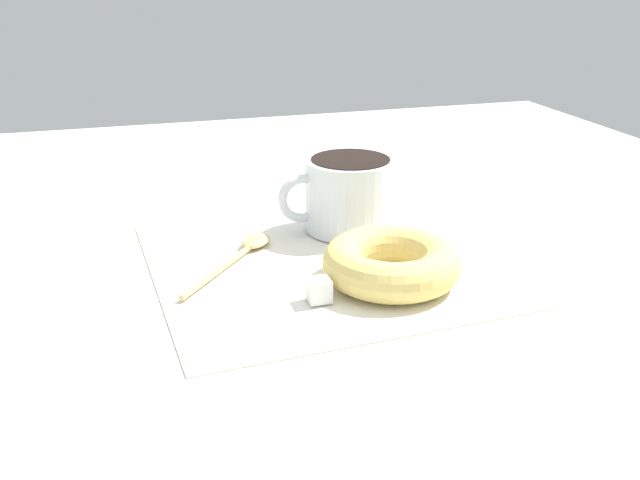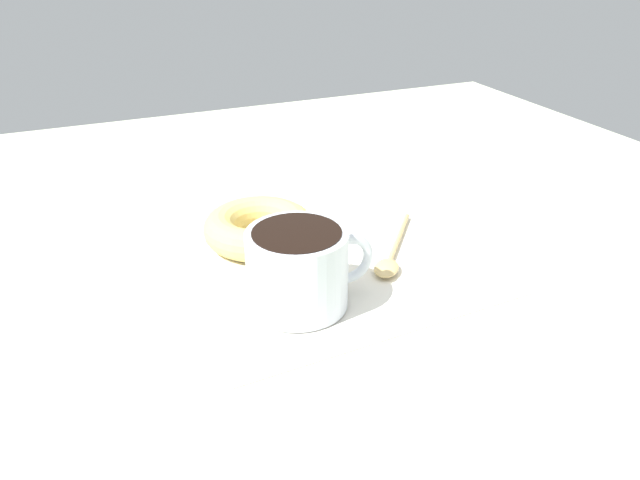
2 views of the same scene
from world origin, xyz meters
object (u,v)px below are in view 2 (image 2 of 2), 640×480
(donut, at_px, (259,228))
(spoon, at_px, (390,258))
(coffee_cup, at_px, (299,267))
(sugar_cube, at_px, (313,217))

(donut, height_order, spoon, donut)
(coffee_cup, xyz_separation_m, spoon, (0.11, 0.03, -0.03))
(coffee_cup, distance_m, spoon, 0.12)
(coffee_cup, bearing_deg, sugar_cube, 63.20)
(coffee_cup, height_order, donut, coffee_cup)
(donut, xyz_separation_m, sugar_cube, (0.07, 0.02, -0.01))
(spoon, height_order, sugar_cube, sugar_cube)
(coffee_cup, relative_size, spoon, 0.96)
(donut, relative_size, sugar_cube, 6.45)
(sugar_cube, bearing_deg, donut, -165.31)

